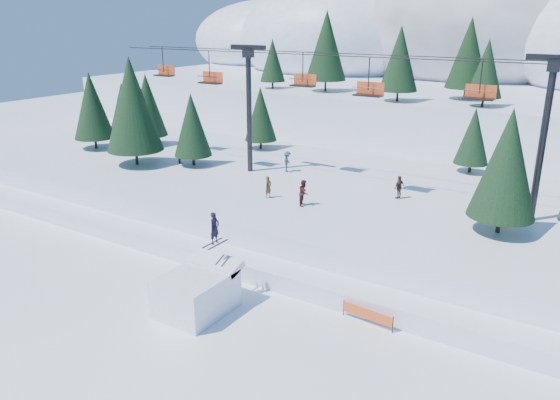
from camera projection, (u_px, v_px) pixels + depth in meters
The scene contains 10 objects.
ground at pixel (191, 322), 27.91m from camera, with size 160.00×160.00×0.00m, color white.
mid_shelf at pixel (346, 203), 41.92m from camera, with size 70.00×22.00×2.50m, color white.
berm at pixel (275, 257), 34.14m from camera, with size 70.00×6.00×1.10m, color white.
mountain_ridge at pixel (473, 52), 86.15m from camera, with size 119.00×60.00×26.46m.
jump_kicker at pixel (198, 290), 28.70m from camera, with size 3.09×4.34×5.11m.
chairlift at pixel (363, 99), 38.90m from camera, with size 46.00×3.21×10.28m.
conifer_stand at pixel (363, 133), 39.83m from camera, with size 62.46×17.01×9.32m.
distant_skiers at pixel (313, 174), 41.97m from camera, with size 31.43×7.76×1.82m.
banner_near at pixel (368, 314), 27.60m from camera, with size 2.85×0.29×0.90m.
banner_far at pixel (431, 317), 27.33m from camera, with size 2.84×0.40×0.90m.
Camera 1 is at (17.00, -18.19, 14.81)m, focal length 35.00 mm.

